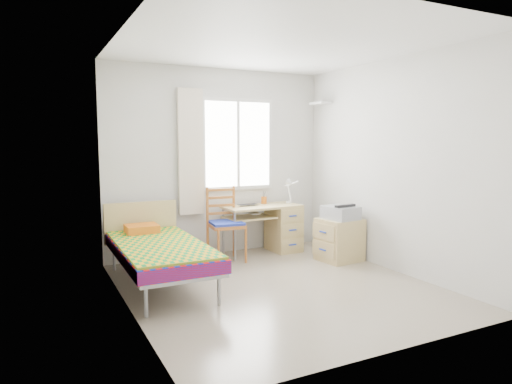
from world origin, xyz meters
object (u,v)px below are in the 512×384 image
chair (225,219)px  cabinet (339,240)px  bed (158,249)px  printer (341,212)px  desk (279,225)px

chair → cabinet: bearing=-20.2°
bed → printer: size_ratio=4.17×
chair → cabinet: 1.55m
bed → printer: bearing=-2.3°
chair → cabinet: chair is taller
cabinet → bed: bearing=171.7°
desk → chair: chair is taller
desk → chair: bearing=-173.7°
desk → cabinet: 0.95m
bed → cabinet: 2.44m
chair → desk: bearing=14.9°
desk → bed: bearing=-161.4°
desk → chair: size_ratio=1.12×
desk → chair: (-0.90, -0.13, 0.18)m
chair → printer: (1.36, -0.71, 0.10)m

